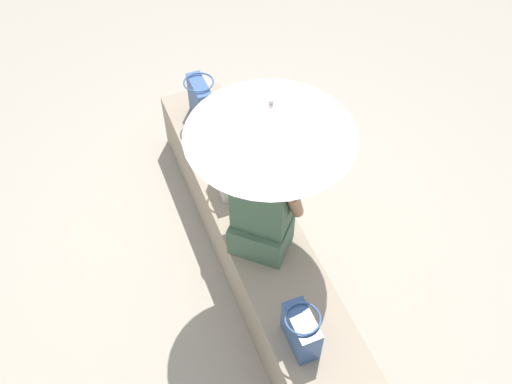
{
  "coord_description": "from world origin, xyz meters",
  "views": [
    {
      "loc": [
        2.15,
        -0.82,
        3.38
      ],
      "look_at": [
        0.13,
        -0.02,
        0.84
      ],
      "focal_mm": 39.55,
      "sensor_mm": 36.0,
      "label": 1
    }
  ],
  "objects_px": {
    "tote_bag_canvas": "(200,101)",
    "shoulder_bag_spare": "(301,330)",
    "person_seated": "(261,205)",
    "parasol": "(271,120)",
    "handbag_black": "(226,173)"
  },
  "relations": [
    {
      "from": "person_seated",
      "to": "shoulder_bag_spare",
      "type": "distance_m",
      "value": 0.73
    },
    {
      "from": "handbag_black",
      "to": "tote_bag_canvas",
      "type": "xyz_separation_m",
      "value": [
        -0.72,
        0.06,
        0.03
      ]
    },
    {
      "from": "person_seated",
      "to": "parasol",
      "type": "bearing_deg",
      "value": 126.04
    },
    {
      "from": "parasol",
      "to": "tote_bag_canvas",
      "type": "distance_m",
      "value": 1.44
    },
    {
      "from": "person_seated",
      "to": "parasol",
      "type": "relative_size",
      "value": 0.81
    },
    {
      "from": "parasol",
      "to": "tote_bag_canvas",
      "type": "xyz_separation_m",
      "value": [
        -1.19,
        -0.04,
        -0.81
      ]
    },
    {
      "from": "shoulder_bag_spare",
      "to": "person_seated",
      "type": "bearing_deg",
      "value": 176.1
    },
    {
      "from": "parasol",
      "to": "handbag_black",
      "type": "xyz_separation_m",
      "value": [
        -0.48,
        -0.1,
        -0.84
      ]
    },
    {
      "from": "handbag_black",
      "to": "tote_bag_canvas",
      "type": "height_order",
      "value": "tote_bag_canvas"
    },
    {
      "from": "person_seated",
      "to": "tote_bag_canvas",
      "type": "distance_m",
      "value": 1.26
    },
    {
      "from": "parasol",
      "to": "handbag_black",
      "type": "bearing_deg",
      "value": -167.92
    },
    {
      "from": "tote_bag_canvas",
      "to": "shoulder_bag_spare",
      "type": "height_order",
      "value": "tote_bag_canvas"
    },
    {
      "from": "person_seated",
      "to": "tote_bag_canvas",
      "type": "xyz_separation_m",
      "value": [
        -1.24,
        0.02,
        -0.21
      ]
    },
    {
      "from": "person_seated",
      "to": "shoulder_bag_spare",
      "type": "bearing_deg",
      "value": -3.9
    },
    {
      "from": "parasol",
      "to": "tote_bag_canvas",
      "type": "bearing_deg",
      "value": -177.85
    }
  ]
}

